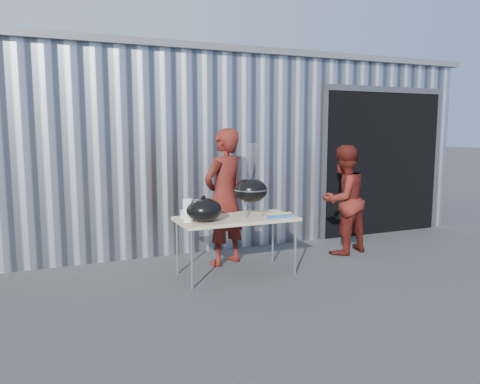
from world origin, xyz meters
name	(u,v)px	position (x,y,z in m)	size (l,w,h in m)	color
ground	(255,284)	(0.00, 0.00, 0.00)	(80.00, 80.00, 0.00)	#303033
building	(203,145)	(0.92, 4.59, 1.54)	(8.20, 6.20, 3.10)	silver
folding_table	(236,220)	(-0.06, 0.45, 0.71)	(1.50, 0.75, 0.75)	tan
kettle_grill	(251,184)	(0.14, 0.45, 1.17)	(0.43, 0.43, 0.93)	black
grill_lid	(204,210)	(-0.52, 0.35, 0.89)	(0.44, 0.44, 0.32)	black
paper_towels	(188,210)	(-0.71, 0.40, 0.89)	(0.12, 0.12, 0.28)	white
white_tub	(190,214)	(-0.61, 0.65, 0.80)	(0.20, 0.15, 0.10)	white
foil_box	(280,215)	(0.44, 0.20, 0.78)	(0.32, 0.05, 0.06)	#1A51AD
person_cook	(224,197)	(-0.01, 0.98, 0.94)	(0.68, 0.45, 1.87)	#531711
person_bystander	(343,200)	(1.83, 0.81, 0.82)	(0.79, 0.62, 1.63)	#531711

